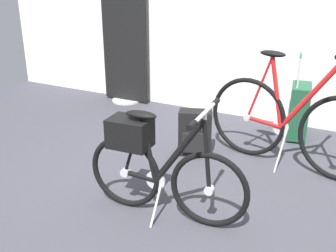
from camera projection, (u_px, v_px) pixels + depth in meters
name	position (u px, v px, depth m)	size (l,w,h in m)	color
ground_plane	(138.00, 212.00, 2.88)	(6.43, 6.43, 0.00)	#38383F
floor_banner_stand	(124.00, 34.00, 4.88)	(0.60, 0.36, 1.85)	#B7B7BC
folding_bike_foreground	(155.00, 163.00, 2.73)	(1.15, 0.53, 0.81)	black
display_bike_left	(292.00, 123.00, 3.38)	(1.51, 0.53, 1.06)	black
rolling_suitcase	(299.00, 111.00, 4.01)	(0.24, 0.38, 0.83)	#19472D
backpack_on_floor	(195.00, 133.00, 3.68)	(0.33, 0.26, 0.41)	black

